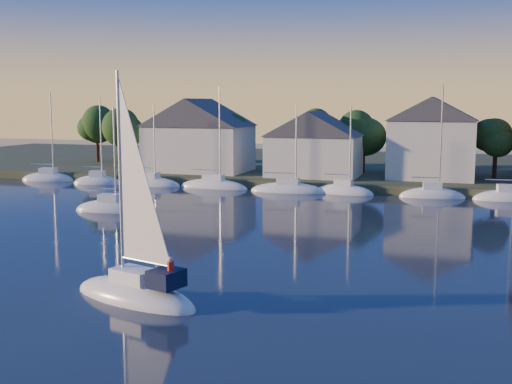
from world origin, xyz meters
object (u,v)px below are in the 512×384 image
at_px(clubhouse_east, 432,137).
at_px(drifting_sailboat_left, 110,210).
at_px(hero_sailboat, 136,290).
at_px(clubhouse_centre, 315,143).
at_px(clubhouse_west, 199,134).

bearing_deg(clubhouse_east, drifting_sailboat_left, -134.70).
bearing_deg(hero_sailboat, drifting_sailboat_left, -39.41).
xyz_separation_m(hero_sailboat, drifting_sailboat_left, (-15.60, 23.53, -0.45)).
bearing_deg(drifting_sailboat_left, clubhouse_centre, 56.41).
xyz_separation_m(clubhouse_centre, hero_sailboat, (1.94, -49.48, -4.58)).
relative_size(clubhouse_west, clubhouse_centre, 1.18).
relative_size(hero_sailboat, drifting_sailboat_left, 1.19).
bearing_deg(clubhouse_east, hero_sailboat, -103.19).
relative_size(clubhouse_east, hero_sailboat, 0.82).
height_order(clubhouse_west, clubhouse_centre, clubhouse_west).
bearing_deg(hero_sailboat, clubhouse_west, -53.39).
xyz_separation_m(clubhouse_west, drifting_sailboat_left, (2.34, -26.95, -5.84)).
xyz_separation_m(clubhouse_east, drifting_sailboat_left, (-27.66, -27.95, -5.90)).
bearing_deg(hero_sailboat, clubhouse_east, -86.13).
xyz_separation_m(clubhouse_east, hero_sailboat, (-12.06, -51.48, -5.45)).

